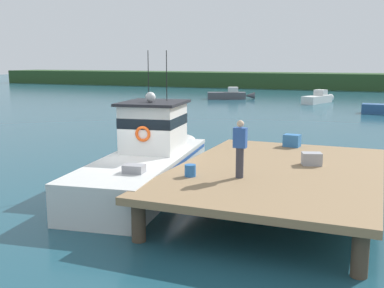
{
  "coord_description": "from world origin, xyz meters",
  "views": [
    {
      "loc": [
        7.62,
        -13.92,
        4.47
      ],
      "look_at": [
        1.2,
        1.9,
        1.4
      ],
      "focal_mm": 43.98,
      "sensor_mm": 36.0,
      "label": 1
    }
  ],
  "objects_px": {
    "moored_boat_off_the_point": "(230,95)",
    "mooring_buoy_inshore": "(147,110)",
    "crate_single_by_cleat": "(292,141)",
    "moored_boat_near_channel": "(319,98)",
    "main_fishing_boat": "(148,160)",
    "crate_single_far": "(312,159)",
    "bait_bucket": "(190,170)",
    "deckhand_by_the_boat": "(240,148)"
  },
  "relations": [
    {
      "from": "crate_single_by_cleat",
      "to": "bait_bucket",
      "type": "bearing_deg",
      "value": -107.71
    },
    {
      "from": "crate_single_by_cleat",
      "to": "mooring_buoy_inshore",
      "type": "distance_m",
      "value": 23.99
    },
    {
      "from": "crate_single_far",
      "to": "moored_boat_off_the_point",
      "type": "bearing_deg",
      "value": 111.24
    },
    {
      "from": "bait_bucket",
      "to": "deckhand_by_the_boat",
      "type": "bearing_deg",
      "value": 15.71
    },
    {
      "from": "bait_bucket",
      "to": "moored_boat_near_channel",
      "type": "bearing_deg",
      "value": 91.87
    },
    {
      "from": "main_fishing_boat",
      "to": "bait_bucket",
      "type": "bearing_deg",
      "value": -42.67
    },
    {
      "from": "bait_bucket",
      "to": "mooring_buoy_inshore",
      "type": "xyz_separation_m",
      "value": [
        -13.84,
        23.86,
        -1.14
      ]
    },
    {
      "from": "deckhand_by_the_boat",
      "to": "moored_boat_off_the_point",
      "type": "xyz_separation_m",
      "value": [
        -12.73,
        39.41,
        -1.59
      ]
    },
    {
      "from": "deckhand_by_the_boat",
      "to": "moored_boat_off_the_point",
      "type": "height_order",
      "value": "deckhand_by_the_boat"
    },
    {
      "from": "crate_single_by_cleat",
      "to": "bait_bucket",
      "type": "height_order",
      "value": "crate_single_by_cleat"
    },
    {
      "from": "crate_single_far",
      "to": "bait_bucket",
      "type": "distance_m",
      "value": 4.09
    },
    {
      "from": "crate_single_by_cleat",
      "to": "bait_bucket",
      "type": "relative_size",
      "value": 1.76
    },
    {
      "from": "moored_boat_off_the_point",
      "to": "mooring_buoy_inshore",
      "type": "bearing_deg",
      "value": -98.75
    },
    {
      "from": "deckhand_by_the_boat",
      "to": "mooring_buoy_inshore",
      "type": "relative_size",
      "value": 3.57
    },
    {
      "from": "crate_single_far",
      "to": "deckhand_by_the_boat",
      "type": "relative_size",
      "value": 0.37
    },
    {
      "from": "bait_bucket",
      "to": "deckhand_by_the_boat",
      "type": "distance_m",
      "value": 1.55
    },
    {
      "from": "deckhand_by_the_boat",
      "to": "moored_boat_near_channel",
      "type": "height_order",
      "value": "deckhand_by_the_boat"
    },
    {
      "from": "crate_single_far",
      "to": "mooring_buoy_inshore",
      "type": "xyz_separation_m",
      "value": [
        -16.83,
        21.07,
        -1.17
      ]
    },
    {
      "from": "main_fishing_boat",
      "to": "bait_bucket",
      "type": "distance_m",
      "value": 3.51
    },
    {
      "from": "crate_single_far",
      "to": "moored_boat_near_channel",
      "type": "distance_m",
      "value": 36.01
    },
    {
      "from": "main_fishing_boat",
      "to": "bait_bucket",
      "type": "xyz_separation_m",
      "value": [
        2.56,
        -2.36,
        0.36
      ]
    },
    {
      "from": "crate_single_far",
      "to": "moored_boat_near_channel",
      "type": "xyz_separation_m",
      "value": [
        -4.25,
        35.75,
        -0.93
      ]
    },
    {
      "from": "crate_single_by_cleat",
      "to": "main_fishing_boat",
      "type": "bearing_deg",
      "value": -142.43
    },
    {
      "from": "bait_bucket",
      "to": "moored_boat_off_the_point",
      "type": "height_order",
      "value": "bait_bucket"
    },
    {
      "from": "main_fishing_boat",
      "to": "crate_single_by_cleat",
      "type": "distance_m",
      "value": 5.57
    },
    {
      "from": "moored_boat_near_channel",
      "to": "main_fishing_boat",
      "type": "bearing_deg",
      "value": -92.06
    },
    {
      "from": "bait_bucket",
      "to": "main_fishing_boat",
      "type": "bearing_deg",
      "value": 137.33
    },
    {
      "from": "bait_bucket",
      "to": "mooring_buoy_inshore",
      "type": "bearing_deg",
      "value": 120.12
    },
    {
      "from": "main_fishing_boat",
      "to": "bait_bucket",
      "type": "relative_size",
      "value": 29.28
    },
    {
      "from": "crate_single_far",
      "to": "deckhand_by_the_boat",
      "type": "xyz_separation_m",
      "value": [
        -1.65,
        -2.42,
        0.66
      ]
    },
    {
      "from": "crate_single_by_cleat",
      "to": "moored_boat_off_the_point",
      "type": "distance_m",
      "value": 36.53
    },
    {
      "from": "main_fishing_boat",
      "to": "bait_bucket",
      "type": "height_order",
      "value": "main_fishing_boat"
    },
    {
      "from": "crate_single_by_cleat",
      "to": "crate_single_far",
      "type": "bearing_deg",
      "value": -68.7
    },
    {
      "from": "moored_boat_near_channel",
      "to": "crate_single_by_cleat",
      "type": "bearing_deg",
      "value": -84.6
    },
    {
      "from": "main_fishing_boat",
      "to": "moored_boat_near_channel",
      "type": "height_order",
      "value": "main_fishing_boat"
    },
    {
      "from": "bait_bucket",
      "to": "moored_boat_off_the_point",
      "type": "relative_size",
      "value": 0.06
    },
    {
      "from": "crate_single_far",
      "to": "crate_single_by_cleat",
      "type": "xyz_separation_m",
      "value": [
        -1.15,
        2.96,
        0.04
      ]
    },
    {
      "from": "deckhand_by_the_boat",
      "to": "mooring_buoy_inshore",
      "type": "bearing_deg",
      "value": 122.88
    },
    {
      "from": "main_fishing_boat",
      "to": "deckhand_by_the_boat",
      "type": "relative_size",
      "value": 6.11
    },
    {
      "from": "crate_single_by_cleat",
      "to": "moored_boat_off_the_point",
      "type": "bearing_deg",
      "value": 111.23
    },
    {
      "from": "crate_single_far",
      "to": "moored_boat_off_the_point",
      "type": "distance_m",
      "value": 39.7
    },
    {
      "from": "main_fishing_boat",
      "to": "moored_boat_off_the_point",
      "type": "bearing_deg",
      "value": 103.27
    }
  ]
}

